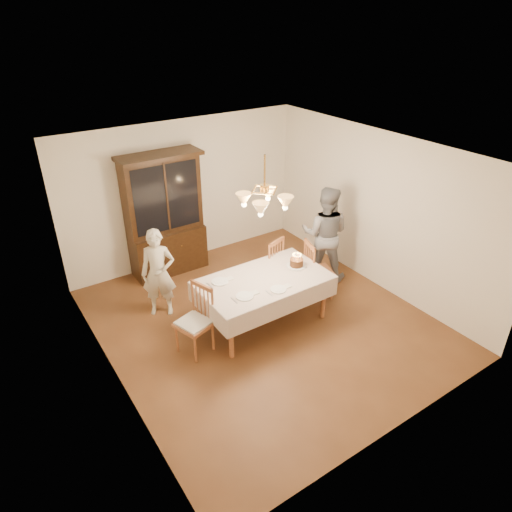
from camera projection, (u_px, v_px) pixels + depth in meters
ground at (263, 321)px, 6.99m from camera, size 5.00×5.00×0.00m
room_shell at (264, 228)px, 6.23m from camera, size 5.00×5.00×5.00m
dining_table at (264, 283)px, 6.66m from camera, size 1.90×1.10×0.76m
china_hutch at (165, 217)px, 7.87m from camera, size 1.38×0.54×2.16m
chair_far_side at (267, 267)px, 7.55m from camera, size 0.55×0.54×1.00m
chair_left_end at (194, 324)px, 6.19m from camera, size 0.53×0.55×1.00m
chair_right_end at (318, 273)px, 7.40m from camera, size 0.53×0.55×1.00m
elderly_woman at (158, 273)px, 6.87m from camera, size 0.62×0.55×1.41m
adult_in_grey at (325, 234)px, 7.76m from camera, size 1.02×1.03×1.68m
birthday_cake at (296, 263)px, 6.92m from camera, size 0.30×0.30×0.21m
place_setting_near_left at (246, 296)px, 6.22m from camera, size 0.39×0.25×0.02m
place_setting_near_right at (279, 289)px, 6.37m from camera, size 0.37×0.23×0.02m
place_setting_far_left at (221, 281)px, 6.55m from camera, size 0.39×0.24×0.02m
chandelier at (264, 201)px, 6.04m from camera, size 0.62×0.62×0.73m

